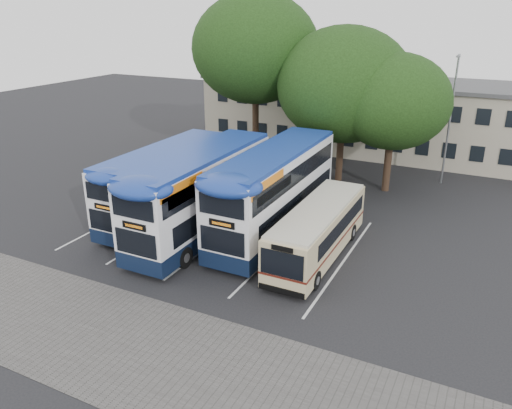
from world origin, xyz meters
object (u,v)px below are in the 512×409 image
at_px(lamp_post, 451,114).
at_px(bus_dd_left, 165,180).
at_px(bus_dd_right, 275,188).
at_px(tree_right, 394,102).
at_px(bus_dd_mid, 202,190).
at_px(tree_mid, 344,85).
at_px(tree_left, 255,49).
at_px(bus_single, 318,228).

bearing_deg(lamp_post, bus_dd_left, -135.09).
relative_size(lamp_post, bus_dd_right, 0.78).
relative_size(tree_right, bus_dd_mid, 0.82).
height_order(tree_mid, tree_right, tree_mid).
bearing_deg(tree_left, bus_dd_left, -90.08).
bearing_deg(tree_mid, tree_right, -10.80).
distance_m(tree_mid, bus_dd_mid, 13.80).
bearing_deg(bus_dd_left, bus_single, -4.44).
xyz_separation_m(bus_dd_left, bus_single, (9.95, -0.77, -0.85)).
xyz_separation_m(tree_left, bus_single, (9.93, -12.78, -7.55)).
relative_size(lamp_post, tree_left, 0.69).
bearing_deg(tree_mid, bus_dd_left, -122.15).
distance_m(lamp_post, bus_dd_mid, 18.79).
xyz_separation_m(lamp_post, bus_dd_mid, (-10.82, -15.16, -2.46)).
xyz_separation_m(bus_dd_mid, bus_dd_right, (3.46, 1.99, 0.04)).
xyz_separation_m(tree_mid, bus_dd_left, (-7.18, -11.43, -4.57)).
relative_size(bus_dd_mid, bus_dd_right, 0.99).
distance_m(tree_mid, bus_dd_left, 14.25).
distance_m(tree_left, tree_right, 11.25).
height_order(bus_dd_mid, bus_dd_right, bus_dd_right).
relative_size(lamp_post, tree_mid, 0.83).
xyz_separation_m(tree_left, bus_dd_left, (-0.02, -12.01, -6.70)).
bearing_deg(bus_single, bus_dd_mid, -177.29).
height_order(tree_right, bus_dd_left, tree_right).
relative_size(tree_right, bus_dd_right, 0.81).
height_order(tree_mid, bus_dd_right, tree_mid).
height_order(tree_left, bus_dd_mid, tree_left).
distance_m(tree_mid, bus_dd_right, 11.37).
xyz_separation_m(lamp_post, bus_single, (-4.16, -14.84, -3.55)).
xyz_separation_m(tree_mid, bus_single, (2.77, -12.20, -5.41)).
distance_m(bus_dd_left, bus_single, 10.02).
bearing_deg(bus_dd_right, bus_single, -27.60).
xyz_separation_m(tree_left, tree_right, (10.80, -1.27, -2.90)).
bearing_deg(bus_dd_left, tree_left, 89.92).
bearing_deg(bus_dd_left, tree_mid, 57.85).
height_order(tree_left, bus_dd_right, tree_left).
distance_m(tree_right, bus_single, 12.44).
bearing_deg(lamp_post, bus_dd_right, -119.21).
bearing_deg(bus_dd_mid, tree_right, 57.53).
relative_size(tree_right, bus_dd_left, 0.90).
height_order(tree_right, bus_dd_right, tree_right).
bearing_deg(bus_dd_left, bus_dd_mid, -18.30).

